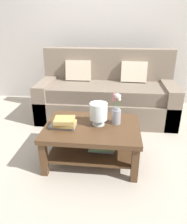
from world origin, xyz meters
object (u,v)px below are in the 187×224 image
(flower_pitcher, at_px, (116,111))
(couch, at_px, (106,95))
(book_stack_main, at_px, (64,123))
(glass_hurricane_vase, at_px, (98,112))
(coffee_table, at_px, (93,136))

(flower_pitcher, bearing_deg, couch, 98.21)
(book_stack_main, bearing_deg, couch, 73.79)
(couch, height_order, book_stack_main, couch)
(couch, distance_m, glass_hurricane_vase, 1.23)
(book_stack_main, relative_size, flower_pitcher, 0.80)
(coffee_table, relative_size, glass_hurricane_vase, 4.12)
(couch, height_order, flower_pitcher, couch)
(couch, height_order, glass_hurricane_vase, couch)
(book_stack_main, height_order, glass_hurricane_vase, glass_hurricane_vase)
(couch, height_order, coffee_table, couch)
(coffee_table, relative_size, book_stack_main, 3.59)
(book_stack_main, xyz_separation_m, flower_pitcher, (0.55, 0.15, 0.10))
(coffee_table, bearing_deg, glass_hurricane_vase, 37.84)
(book_stack_main, bearing_deg, glass_hurricane_vase, 15.89)
(coffee_table, xyz_separation_m, flower_pitcher, (0.25, 0.10, 0.27))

